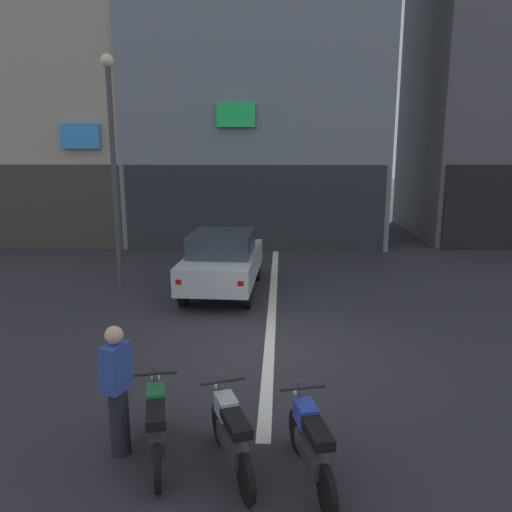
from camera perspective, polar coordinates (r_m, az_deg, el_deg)
ground_plane at (r=9.39m, az=1.55°, el=-11.00°), size 120.00×120.00×0.00m
lane_centre_line at (r=15.09m, az=2.15°, el=-2.02°), size 0.20×18.00×0.01m
building_corner_left at (r=24.98m, az=-21.57°, el=21.07°), size 10.45×8.89×15.88m
building_mid_block at (r=23.36m, az=0.42°, el=26.51°), size 10.02×9.19×19.02m
car_silver_crossing_near at (r=12.91m, az=-3.86°, el=-0.45°), size 1.90×4.16×1.64m
street_lamp at (r=13.80m, az=-16.37°, el=12.01°), size 0.36×0.36×6.12m
motorcycle_green_row_leftmost at (r=6.37m, az=-11.50°, el=-18.59°), size 0.60×1.64×0.98m
motorcycle_silver_row_left_mid at (r=6.09m, az=-2.96°, el=-19.89°), size 0.73×1.58×0.98m
motorcycle_blue_row_centre at (r=5.96m, az=6.35°, el=-20.72°), size 0.59×1.64×0.98m
person_by_motorcycles at (r=6.36m, az=-15.84°, el=-14.78°), size 0.32×0.41×1.67m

